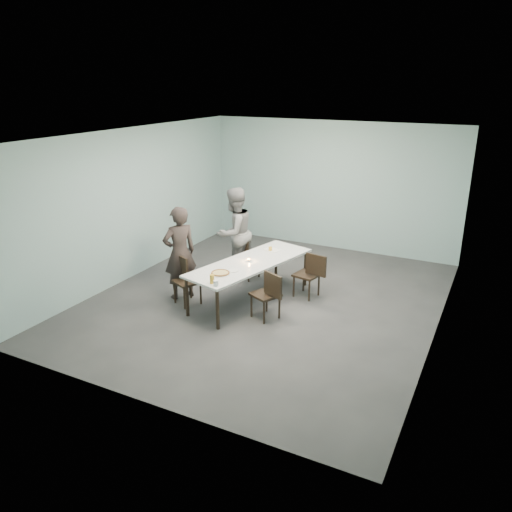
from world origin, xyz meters
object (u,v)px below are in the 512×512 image
at_px(chair_near_left, 185,277).
at_px(chair_near_right, 269,292).
at_px(table, 250,265).
at_px(tealight, 249,260).
at_px(diner_far, 234,233).
at_px(diner_near, 180,253).
at_px(pizza, 220,273).
at_px(chair_far_left, 244,254).
at_px(water_tumbler, 216,283).
at_px(beer_glass, 212,279).
at_px(chair_far_right, 311,272).
at_px(amber_tumbler, 270,249).
at_px(side_plate, 234,270).

distance_m(chair_near_left, chair_near_right, 1.66).
xyz_separation_m(table, chair_near_right, (0.65, -0.58, -0.19)).
bearing_deg(chair_near_right, tealight, -16.02).
xyz_separation_m(chair_near_left, diner_far, (0.15, 1.58, 0.42)).
relative_size(diner_near, pizza, 5.14).
bearing_deg(chair_far_left, water_tumbler, -61.05).
bearing_deg(tealight, beer_glass, -92.81).
height_order(diner_far, water_tumbler, diner_far).
relative_size(pizza, tealight, 6.07).
bearing_deg(diner_near, chair_near_left, 81.91).
relative_size(chair_far_left, tealight, 15.54).
height_order(chair_far_left, chair_far_right, same).
bearing_deg(beer_glass, chair_near_left, 149.66).
bearing_deg(tealight, water_tumbler, -87.69).
bearing_deg(chair_near_right, chair_near_left, 26.60).
distance_m(tealight, amber_tumbler, 0.72).
height_order(chair_far_right, diner_near, diner_near).
relative_size(chair_far_right, water_tumbler, 9.67).
bearing_deg(side_plate, amber_tumbler, 84.91).
bearing_deg(chair_near_right, water_tumbler, 71.22).
relative_size(table, chair_near_left, 3.15).
height_order(side_plate, beer_glass, beer_glass).
relative_size(diner_far, pizza, 5.44).
height_order(chair_near_left, beer_glass, beer_glass).
height_order(diner_near, tealight, diner_near).
bearing_deg(water_tumbler, chair_near_left, 149.88).
relative_size(chair_near_right, side_plate, 4.83).
distance_m(chair_near_left, pizza, 0.89).
relative_size(table, pizza, 8.06).
height_order(chair_near_left, chair_near_right, same).
xyz_separation_m(table, diner_far, (-0.86, 0.95, 0.23)).
bearing_deg(water_tumbler, chair_far_right, 63.36).
height_order(table, beer_glass, beer_glass).
bearing_deg(chair_near_right, side_plate, 20.80).
xyz_separation_m(side_plate, water_tumbler, (0.07, -0.70, 0.04)).
distance_m(table, chair_far_right, 1.14).
bearing_deg(chair_far_right, pizza, 61.62).
relative_size(chair_far_right, diner_far, 0.47).
relative_size(diner_far, amber_tumbler, 23.11).
height_order(chair_far_left, chair_near_right, same).
distance_m(chair_near_left, diner_far, 1.65).
xyz_separation_m(chair_near_right, beer_glass, (-0.73, -0.60, 0.32)).
bearing_deg(chair_far_left, chair_near_right, -37.95).
distance_m(chair_far_left, diner_far, 0.48).
bearing_deg(chair_far_right, diner_far, -0.05).
distance_m(chair_far_right, pizza, 1.79).
bearing_deg(diner_far, table, 57.15).
height_order(chair_far_left, beer_glass, beer_glass).
height_order(table, water_tumbler, water_tumbler).
distance_m(chair_far_left, side_plate, 1.62).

